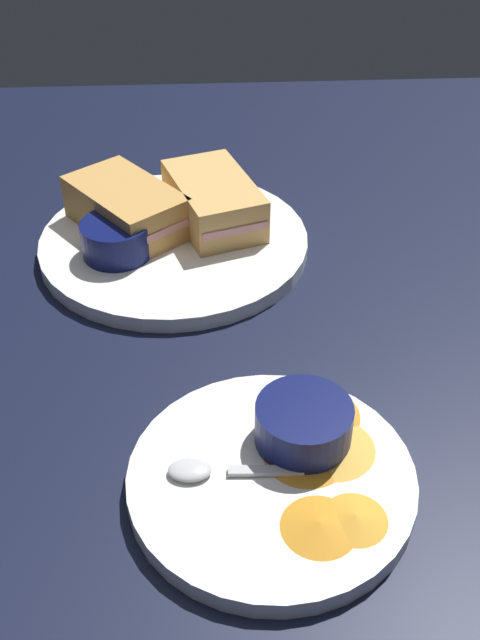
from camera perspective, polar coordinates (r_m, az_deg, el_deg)
ground_plane at (r=76.06cm, az=-2.26°, el=0.91°), size 110.00×110.00×3.00cm
plate_sandwich_main at (r=81.70cm, az=-4.67°, el=5.72°), size 28.18×28.18×1.60cm
sandwich_half_near at (r=82.72cm, az=-1.74°, el=8.87°), size 14.78×11.26×4.80cm
sandwich_half_far at (r=82.21cm, az=-8.22°, el=8.27°), size 14.92×14.01×4.80cm
ramekin_dark_sauce at (r=78.21cm, az=-8.95°, el=6.09°), size 7.03×7.03×3.58cm
spoon_by_dark_ramekin at (r=80.82cm, az=-5.20°, el=6.27°), size 5.83×9.45×0.80cm
plate_chips_companion at (r=57.25cm, az=2.69°, el=-11.82°), size 21.08×21.08×1.60cm
ramekin_light_gravy at (r=57.67cm, az=5.10°, el=-7.60°), size 7.32×7.32×3.37cm
spoon_by_gravy_ramekin at (r=56.32cm, az=-2.05°, el=-11.10°), size 2.35×9.91×0.80cm
plantain_chip_scatter at (r=57.48cm, az=6.54°, el=-10.16°), size 17.75×10.68×0.60cm
paper_napkin_folded at (r=91.27cm, az=-5.07°, el=9.03°), size 12.00×10.26×0.40cm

